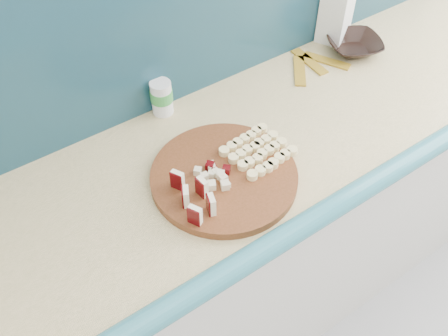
% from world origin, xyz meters
% --- Properties ---
extents(kitchen_counter, '(2.20, 0.63, 0.91)m').
position_xyz_m(kitchen_counter, '(0.10, 1.50, 0.46)').
color(kitchen_counter, silver).
rests_on(kitchen_counter, ground).
extents(backsplash, '(2.20, 0.02, 0.50)m').
position_xyz_m(backsplash, '(0.10, 1.79, 1.16)').
color(backsplash, teal).
rests_on(backsplash, kitchen_counter).
extents(cutting_board, '(0.41, 0.41, 0.02)m').
position_xyz_m(cutting_board, '(-0.06, 1.43, 0.92)').
color(cutting_board, '#4B2810').
rests_on(cutting_board, kitchen_counter).
extents(apple_wedges, '(0.08, 0.15, 0.05)m').
position_xyz_m(apple_wedges, '(-0.18, 1.39, 0.96)').
color(apple_wedges, '#FCEECA').
rests_on(apple_wedges, cutting_board).
extents(apple_chunks, '(0.06, 0.06, 0.02)m').
position_xyz_m(apple_chunks, '(-0.08, 1.43, 0.94)').
color(apple_chunks, '#F6E8C5').
rests_on(apple_chunks, cutting_board).
extents(banana_slices, '(0.17, 0.15, 0.02)m').
position_xyz_m(banana_slices, '(0.06, 1.44, 0.94)').
color(banana_slices, '#F8E097').
rests_on(banana_slices, cutting_board).
extents(brown_bowl, '(0.23, 0.23, 0.04)m').
position_xyz_m(brown_bowl, '(0.63, 1.65, 0.93)').
color(brown_bowl, black).
rests_on(brown_bowl, kitchen_counter).
extents(flour_bag, '(0.15, 0.14, 0.21)m').
position_xyz_m(flour_bag, '(0.63, 1.76, 1.02)').
color(flour_bag, silver).
rests_on(flour_bag, kitchen_counter).
extents(canister, '(0.07, 0.07, 0.11)m').
position_xyz_m(canister, '(-0.05, 1.75, 0.97)').
color(canister, silver).
rests_on(canister, kitchen_counter).
extents(banana_peel, '(0.22, 0.19, 0.01)m').
position_xyz_m(banana_peel, '(0.46, 1.67, 0.91)').
color(banana_peel, '#B88B23').
rests_on(banana_peel, kitchen_counter).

